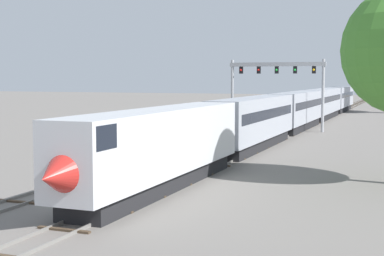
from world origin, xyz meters
name	(u,v)px	position (x,y,z in m)	size (l,w,h in m)	color
ground_plane	(95,200)	(0.00, 0.00, 0.00)	(400.00, 400.00, 0.00)	slate
track_main	(315,122)	(2.00, 60.00, 0.07)	(2.60, 200.00, 0.16)	slate
track_near	(241,132)	(-3.50, 40.00, 0.07)	(2.60, 160.00, 0.16)	slate
passenger_train	(299,109)	(2.00, 47.47, 2.61)	(3.04, 107.54, 4.80)	silver
signal_gantry	(277,79)	(-0.25, 44.33, 6.49)	(12.10, 0.49, 8.88)	#999BA0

